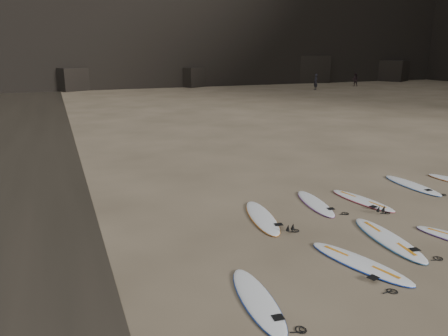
# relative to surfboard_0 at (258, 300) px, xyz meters

# --- Properties ---
(ground) EXTENTS (240.00, 240.00, 0.00)m
(ground) POSITION_rel_surfboard_0_xyz_m (4.64, 1.01, -0.04)
(ground) COLOR #897559
(ground) RESTS_ON ground
(surfboard_0) EXTENTS (0.81, 2.45, 0.09)m
(surfboard_0) POSITION_rel_surfboard_0_xyz_m (0.00, 0.00, 0.00)
(surfboard_0) COLOR white
(surfboard_0) RESTS_ON ground
(surfboard_1) EXTENTS (1.34, 2.62, 0.09)m
(surfboard_1) POSITION_rel_surfboard_0_xyz_m (2.69, 0.51, 0.00)
(surfboard_1) COLOR white
(surfboard_1) RESTS_ON ground
(surfboard_2) EXTENTS (0.95, 2.78, 0.10)m
(surfboard_2) POSITION_rel_surfboard_0_xyz_m (4.12, 1.26, 0.01)
(surfboard_2) COLOR white
(surfboard_2) RESTS_ON ground
(surfboard_5) EXTENTS (1.08, 2.66, 0.09)m
(surfboard_5) POSITION_rel_surfboard_0_xyz_m (1.88, 3.66, 0.00)
(surfboard_5) COLOR white
(surfboard_5) RESTS_ON ground
(surfboard_6) EXTENTS (0.94, 2.43, 0.09)m
(surfboard_6) POSITION_rel_surfboard_0_xyz_m (3.87, 4.10, -0.00)
(surfboard_6) COLOR white
(surfboard_6) RESTS_ON ground
(surfboard_7) EXTENTS (0.99, 2.43, 0.09)m
(surfboard_7) POSITION_rel_surfboard_0_xyz_m (5.35, 3.80, -0.00)
(surfboard_7) COLOR white
(surfboard_7) RESTS_ON ground
(surfboard_8) EXTENTS (0.61, 2.49, 0.09)m
(surfboard_8) POSITION_rel_surfboard_0_xyz_m (7.92, 4.44, 0.00)
(surfboard_8) COLOR white
(surfboard_8) RESTS_ON ground
(person_a) EXTENTS (0.50, 0.69, 1.77)m
(person_a) POSITION_rel_surfboard_0_xyz_m (24.65, 36.53, 0.84)
(person_a) COLOR black
(person_a) RESTS_ON ground
(person_b) EXTENTS (0.98, 0.93, 1.60)m
(person_b) POSITION_rel_surfboard_0_xyz_m (31.89, 38.92, 0.76)
(person_b) COLOR black
(person_b) RESTS_ON ground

